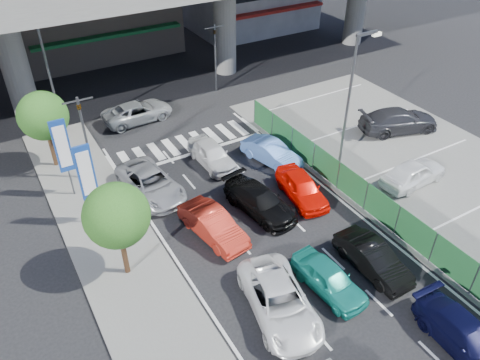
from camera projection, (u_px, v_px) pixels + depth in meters
ground at (306, 272)px, 21.25m from camera, size 120.00×120.00×0.00m
parking_lot at (437, 178)px, 27.14m from camera, size 12.00×28.00×0.06m
sidewalk_left at (128, 272)px, 21.15m from camera, size 4.00×30.00×0.12m
fence_run at (380, 207)px, 23.59m from camera, size 0.16×22.00×1.80m
traffic_light_left at (82, 119)px, 24.81m from camera, size 1.60×1.24×5.20m
traffic_light_right at (215, 41)px, 34.50m from camera, size 1.60×1.24×5.20m
street_lamp_right at (352, 92)px, 25.60m from camera, size 1.65×0.22×8.00m
street_lamp_left at (50, 67)px, 28.47m from camera, size 1.65×0.22×8.00m
signboard_near at (87, 175)px, 22.10m from camera, size 0.80×0.14×4.70m
signboard_far at (63, 149)px, 24.04m from camera, size 0.80×0.14×4.70m
tree_near at (117, 216)px, 19.20m from camera, size 2.80×2.80×4.80m
tree_far at (43, 116)px, 26.22m from camera, size 2.80×2.80×4.80m
minivan_navy_back at (466, 336)px, 17.71m from camera, size 1.99×4.48×1.28m
sedan_white_mid_left at (280, 301)px, 19.01m from camera, size 3.28×5.34×1.38m
taxi_teal_mid at (329, 279)px, 20.05m from camera, size 1.81×3.90×1.29m
hatch_black_mid_right at (373, 258)px, 21.01m from camera, size 1.46×4.01×1.31m
taxi_orange_left at (213, 225)px, 22.81m from camera, size 2.13×4.37×1.38m
sedan_black_mid at (260, 201)px, 24.39m from camera, size 2.61×4.83×1.33m
taxi_orange_right at (302, 187)px, 25.29m from camera, size 2.23×4.25×1.38m
wagon_silver_front_left at (151, 183)px, 25.61m from camera, size 2.89×5.21×1.38m
sedan_white_front_mid at (212, 154)px, 28.01m from camera, size 1.72×4.09×1.38m
kei_truck_front_right at (271, 153)px, 28.19m from camera, size 2.37×4.24×1.32m
crossing_wagon_silver at (138, 112)px, 32.47m from camera, size 4.95×2.50×1.34m
parked_sedan_white at (413, 173)px, 26.27m from camera, size 4.29×1.95×1.43m
parked_sedan_dgrey at (399, 120)px, 31.13m from camera, size 5.72×3.60×1.54m
traffic_cone at (325, 168)px, 27.24m from camera, size 0.51×0.51×0.78m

